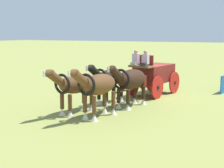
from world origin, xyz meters
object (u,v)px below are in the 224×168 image
object	(u,v)px
draft_horse_rear_near	(130,80)
draft_horse_lead_near	(97,86)
show_wagon	(153,74)
draft_horse_lead_off	(75,85)
draft_horse_rear_off	(109,79)

from	to	relation	value
draft_horse_rear_near	draft_horse_lead_near	distance (m)	2.61
show_wagon	draft_horse_lead_off	xyz separation A→B (m)	(6.01, -1.49, 0.09)
draft_horse_rear_off	draft_horse_lead_near	distance (m)	2.90
draft_horse_lead_off	draft_horse_lead_near	bearing A→B (deg)	82.38
draft_horse_rear_off	draft_horse_lead_off	xyz separation A→B (m)	(2.57, -0.36, 0.02)
draft_horse_rear_off	draft_horse_lead_off	world-z (taller)	draft_horse_lead_off
show_wagon	draft_horse_rear_near	xyz separation A→B (m)	(3.60, 0.15, 0.11)
draft_horse_lead_near	draft_horse_lead_off	size ratio (longest dim) A/B	0.95
show_wagon	draft_horse_rear_near	distance (m)	3.61
draft_horse_lead_near	draft_horse_lead_off	world-z (taller)	draft_horse_lead_near
draft_horse_lead_off	draft_horse_rear_near	bearing A→B (deg)	145.66
draft_horse_rear_near	draft_horse_lead_near	world-z (taller)	draft_horse_lead_near
draft_horse_rear_off	draft_horse_lead_off	size ratio (longest dim) A/B	0.94
show_wagon	draft_horse_rear_near	world-z (taller)	show_wagon
show_wagon	draft_horse_lead_near	xyz separation A→B (m)	(6.19, -0.21, 0.16)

